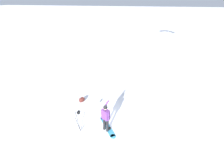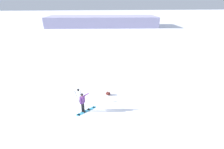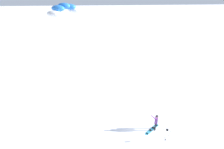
% 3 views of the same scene
% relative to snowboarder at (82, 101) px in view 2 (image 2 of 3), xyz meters
% --- Properties ---
extents(ground_plane, '(300.00, 300.00, 0.00)m').
position_rel_snowboarder_xyz_m(ground_plane, '(0.19, -0.74, -0.98)').
color(ground_plane, white).
extents(snowboarder, '(0.47, 0.74, 1.64)m').
position_rel_snowboarder_xyz_m(snowboarder, '(0.00, 0.00, 0.00)').
color(snowboarder, black).
rests_on(snowboarder, ground_plane).
extents(snowboard, '(1.25, 1.56, 0.10)m').
position_rel_snowboarder_xyz_m(snowboard, '(-0.01, -0.25, -0.95)').
color(snowboard, teal).
rests_on(snowboard, ground_plane).
extents(gear_bag_large, '(0.47, 0.54, 0.30)m').
position_rel_snowboarder_xyz_m(gear_bag_large, '(2.35, -2.20, -0.82)').
color(gear_bag_large, '#4C1E19').
rests_on(gear_bag_large, ground_plane).
extents(camera_tripod, '(0.55, 0.52, 1.31)m').
position_rel_snowboarder_xyz_m(camera_tripod, '(1.33, 0.40, -0.03)').
color(camera_tripod, '#262628').
rests_on(camera_tripod, ground_plane).
extents(distant_ridge, '(13.34, 36.40, 3.29)m').
position_rel_snowboarder_xyz_m(distant_ridge, '(48.84, -4.28, 0.67)').
color(distant_ridge, '#ABA6CE').
rests_on(distant_ridge, ground_plane).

